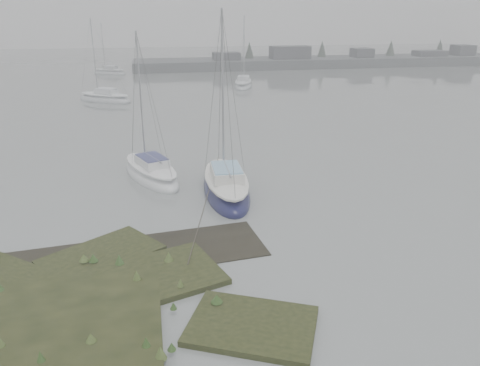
% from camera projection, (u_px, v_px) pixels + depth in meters
% --- Properties ---
extents(ground, '(160.00, 160.00, 0.00)m').
position_uv_depth(ground, '(172.00, 112.00, 41.18)').
color(ground, slate).
rests_on(ground, ground).
extents(far_shoreline, '(60.00, 8.00, 4.15)m').
position_uv_depth(far_shoreline, '(329.00, 61.00, 75.07)').
color(far_shoreline, '#4C4F51').
rests_on(far_shoreline, ground).
extents(sailboat_main, '(2.37, 6.60, 9.23)m').
position_uv_depth(sailboat_main, '(226.00, 187.00, 22.92)').
color(sailboat_main, '#12133A').
rests_on(sailboat_main, ground).
extents(sailboat_white, '(3.87, 6.03, 8.11)m').
position_uv_depth(sailboat_white, '(151.00, 173.00, 24.99)').
color(sailboat_white, silver).
rests_on(sailboat_white, ground).
extents(sailboat_far_a, '(6.02, 5.00, 8.42)m').
position_uv_depth(sailboat_far_a, '(105.00, 99.00, 46.11)').
color(sailboat_far_a, '#B1B5BA').
rests_on(sailboat_far_a, ground).
extents(sailboat_far_b, '(3.58, 6.35, 8.52)m').
position_uv_depth(sailboat_far_b, '(243.00, 85.00, 54.73)').
color(sailboat_far_b, '#B6BAC0').
rests_on(sailboat_far_b, ground).
extents(sailboat_far_c, '(5.34, 4.35, 7.43)m').
position_uv_depth(sailboat_far_c, '(110.00, 72.00, 66.03)').
color(sailboat_far_c, silver).
rests_on(sailboat_far_c, ground).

